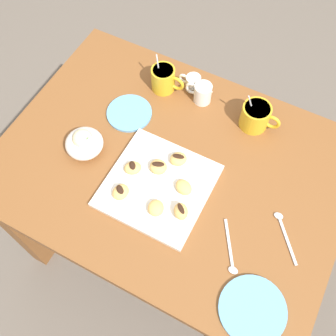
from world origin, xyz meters
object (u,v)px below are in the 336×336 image
Objects in this scene: beignet_0 at (121,192)px; beignet_4 at (181,211)px; beignet_1 at (156,208)px; ice_cream_bowl at (84,143)px; coffee_mug_mustard_right at (256,116)px; cream_pitcher_white at (202,92)px; chocolate_sauce_pitcher at (193,82)px; beignet_5 at (133,168)px; saucer_sky_left at (253,310)px; beignet_2 at (158,167)px; beignet_6 at (184,187)px; dining_table at (171,182)px; coffee_mug_mustard_left at (164,79)px; beignet_3 at (178,159)px; saucer_sky_right at (129,113)px; pastry_plate_square at (159,186)px.

beignet_0 is 0.19m from beignet_4.
ice_cream_bowl is at bearing 163.87° from beignet_1.
coffee_mug_mustard_right reaches higher than cream_pitcher_white.
chocolate_sauce_pitcher is at bearing 103.17° from beignet_1.
beignet_1 is at bearing -33.79° from beignet_5.
ice_cream_bowl is 0.67× the size of saucer_sky_left.
coffee_mug_mustard_right reaches higher than beignet_0.
beignet_2 reaches higher than beignet_6.
beignet_2 is at bearing -81.38° from chocolate_sauce_pitcher.
coffee_mug_mustard_right is 2.48× the size of beignet_2.
ice_cream_bowl reaches higher than beignet_1.
beignet_2 is (0.05, -0.35, 0.00)m from chocolate_sauce_pitcher.
coffee_mug_mustard_right is 2.51× the size of beignet_5.
saucer_sky_left is 3.39× the size of beignet_5.
beignet_0 is at bearing -172.06° from beignet_4.
chocolate_sauce_pitcher is at bearing 104.04° from dining_table.
chocolate_sauce_pitcher is (0.19, 0.39, -0.01)m from ice_cream_bowl.
coffee_mug_mustard_right is (0.34, 0.00, -0.00)m from coffee_mug_mustard_left.
cream_pitcher_white is 0.27m from beignet_3.
coffee_mug_mustard_left is at bearing 135.06° from saucer_sky_left.
beignet_1 is 0.18m from beignet_3.
cream_pitcher_white is 1.96× the size of beignet_5.
beignet_4 is (0.19, 0.03, 0.00)m from beignet_0.
chocolate_sauce_pitcher is 1.73× the size of beignet_5.
ice_cream_bowl is at bearing -116.55° from chocolate_sauce_pitcher.
beignet_1 is (-0.36, 0.13, 0.03)m from saucer_sky_left.
dining_table is at bearing 101.53° from beignet_1.
chocolate_sauce_pitcher is 1.66× the size of beignet_6.
beignet_0 is (-0.08, -0.17, 0.16)m from dining_table.
saucer_sky_right is 0.23m from beignet_5.
coffee_mug_mustard_left reaches higher than saucer_sky_left.
beignet_0 is (0.08, -0.43, -0.02)m from coffee_mug_mustard_left.
beignet_6 is (0.35, 0.01, -0.01)m from ice_cream_bowl.
coffee_mug_mustard_left is 2.52× the size of beignet_0.
saucer_sky_left is 3.47× the size of beignet_1.
saucer_sky_right is 2.81× the size of beignet_0.
beignet_3 reaches higher than beignet_1.
beignet_1 is at bearing 160.44° from saucer_sky_left.
dining_table is at bearing 92.03° from pastry_plate_square.
dining_table is 0.19m from beignet_6.
chocolate_sauce_pitcher is at bearing 89.34° from beignet_0.
pastry_plate_square is 0.06m from beignet_2.
ice_cream_bowl reaches higher than chocolate_sauce_pitcher.
beignet_3 is (0.18, -0.25, -0.02)m from coffee_mug_mustard_left.
saucer_sky_right is 0.26m from beignet_3.
beignet_3 is (0.04, -0.27, -0.01)m from cream_pitcher_white.
dining_table is 7.12× the size of saucer_sky_right.
cream_pitcher_white is 0.06m from chocolate_sauce_pitcher.
saucer_sky_right reaches higher than dining_table.
coffee_mug_mustard_left is 2.58× the size of beignet_5.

